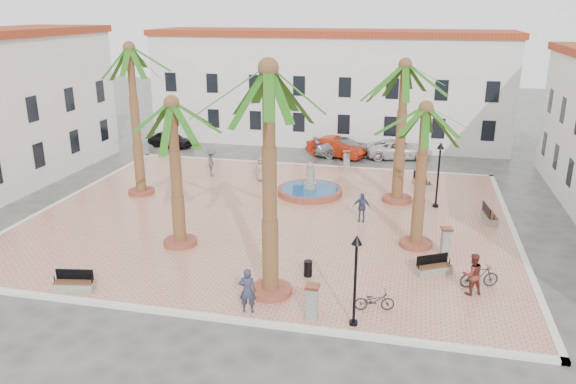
{
  "coord_description": "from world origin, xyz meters",
  "views": [
    {
      "loc": [
        7.59,
        -28.61,
        11.28
      ],
      "look_at": [
        1.0,
        0.0,
        1.6
      ],
      "focal_mm": 35.0,
      "sensor_mm": 36.0,
      "label": 1
    }
  ],
  "objects_px": {
    "bench_se": "(434,269)",
    "car_white": "(399,149)",
    "palm_sw": "(173,122)",
    "bollard_se": "(312,302)",
    "bench_e": "(489,217)",
    "pedestrian_fountain_b": "(362,207)",
    "bollard_n": "(346,161)",
    "bicycle_b": "(479,276)",
    "palm_e": "(425,126)",
    "cyclist_a": "(247,290)",
    "pedestrian_fountain_a": "(260,169)",
    "bollard_e": "(446,241)",
    "palm_ne": "(404,81)",
    "cyclist_b": "(472,274)",
    "car_black": "(171,139)",
    "car_silver": "(346,147)",
    "palm_nw": "(130,64)",
    "pedestrian_north": "(212,162)",
    "lamppost_s": "(356,265)",
    "bench_s": "(74,285)",
    "car_red": "(336,147)",
    "lamppost_e": "(439,164)",
    "fountain": "(310,190)",
    "bench_ne": "(422,183)",
    "palm_s": "(269,95)",
    "pedestrian_east": "(419,192)",
    "bicycle_a": "(374,301)"
  },
  "relations": [
    {
      "from": "bench_se",
      "to": "car_white",
      "type": "relative_size",
      "value": 0.32
    },
    {
      "from": "palm_sw",
      "to": "bollard_se",
      "type": "distance_m",
      "value": 10.84
    },
    {
      "from": "bench_e",
      "to": "bench_se",
      "type": "bearing_deg",
      "value": 149.04
    },
    {
      "from": "bench_se",
      "to": "pedestrian_fountain_b",
      "type": "xyz_separation_m",
      "value": [
        -3.76,
        5.71,
        0.57
      ]
    },
    {
      "from": "bollard_n",
      "to": "bicycle_b",
      "type": "height_order",
      "value": "bollard_n"
    },
    {
      "from": "palm_e",
      "to": "bench_se",
      "type": "bearing_deg",
      "value": -74.74
    },
    {
      "from": "bench_e",
      "to": "cyclist_a",
      "type": "bearing_deg",
      "value": 132.34
    },
    {
      "from": "cyclist_a",
      "to": "pedestrian_fountain_a",
      "type": "distance_m",
      "value": 17.16
    },
    {
      "from": "palm_sw",
      "to": "pedestrian_fountain_b",
      "type": "distance_m",
      "value": 11.18
    },
    {
      "from": "bench_se",
      "to": "bollard_e",
      "type": "bearing_deg",
      "value": 45.8
    },
    {
      "from": "palm_ne",
      "to": "cyclist_b",
      "type": "bearing_deg",
      "value": -72.61
    },
    {
      "from": "car_black",
      "to": "car_silver",
      "type": "xyz_separation_m",
      "value": [
        14.86,
        0.28,
        0.06
      ]
    },
    {
      "from": "bench_se",
      "to": "car_white",
      "type": "bearing_deg",
      "value": 66.72
    },
    {
      "from": "palm_nw",
      "to": "palm_ne",
      "type": "distance_m",
      "value": 15.89
    },
    {
      "from": "bollard_se",
      "to": "pedestrian_north",
      "type": "xyz_separation_m",
      "value": [
        -10.26,
        17.04,
        0.21
      ]
    },
    {
      "from": "palm_sw",
      "to": "bicycle_b",
      "type": "xyz_separation_m",
      "value": [
        13.95,
        -1.4,
        -5.63
      ]
    },
    {
      "from": "lamppost_s",
      "to": "bench_s",
      "type": "bearing_deg",
      "value": 179.91
    },
    {
      "from": "palm_e",
      "to": "car_black",
      "type": "bearing_deg",
      "value": 140.45
    },
    {
      "from": "cyclist_b",
      "to": "pedestrian_fountain_b",
      "type": "bearing_deg",
      "value": -77.11
    },
    {
      "from": "palm_ne",
      "to": "car_red",
      "type": "xyz_separation_m",
      "value": [
        -5.22,
        10.24,
        -6.53
      ]
    },
    {
      "from": "cyclist_b",
      "to": "car_red",
      "type": "xyz_separation_m",
      "value": [
        -8.68,
        21.29,
        -0.27
      ]
    },
    {
      "from": "bench_s",
      "to": "lamppost_e",
      "type": "xyz_separation_m",
      "value": [
        14.74,
        13.91,
        2.38
      ]
    },
    {
      "from": "palm_ne",
      "to": "bollard_se",
      "type": "bearing_deg",
      "value": -99.74
    },
    {
      "from": "bench_se",
      "to": "car_silver",
      "type": "xyz_separation_m",
      "value": [
        -6.5,
        20.21,
        0.35
      ]
    },
    {
      "from": "fountain",
      "to": "car_white",
      "type": "relative_size",
      "value": 0.79
    },
    {
      "from": "bench_ne",
      "to": "bollard_se",
      "type": "xyz_separation_m",
      "value": [
        -3.96,
        -17.57,
        0.47
      ]
    },
    {
      "from": "pedestrian_fountain_a",
      "to": "car_black",
      "type": "xyz_separation_m",
      "value": [
        -10.2,
        8.21,
        -0.28
      ]
    },
    {
      "from": "lamppost_e",
      "to": "palm_s",
      "type": "bearing_deg",
      "value": -118.81
    },
    {
      "from": "car_black",
      "to": "palm_nw",
      "type": "bearing_deg",
      "value": -151.66
    },
    {
      "from": "bench_se",
      "to": "bench_e",
      "type": "height_order",
      "value": "bench_e"
    },
    {
      "from": "bollard_e",
      "to": "car_black",
      "type": "height_order",
      "value": "bollard_e"
    },
    {
      "from": "bollard_e",
      "to": "car_silver",
      "type": "xyz_separation_m",
      "value": [
        -7.05,
        18.08,
        -0.13
      ]
    },
    {
      "from": "car_silver",
      "to": "pedestrian_east",
      "type": "bearing_deg",
      "value": -169.64
    },
    {
      "from": "palm_sw",
      "to": "car_white",
      "type": "height_order",
      "value": "palm_sw"
    },
    {
      "from": "bench_se",
      "to": "car_white",
      "type": "distance_m",
      "value": 20.61
    },
    {
      "from": "fountain",
      "to": "pedestrian_east",
      "type": "relative_size",
      "value": 2.39
    },
    {
      "from": "car_red",
      "to": "lamppost_e",
      "type": "bearing_deg",
      "value": -123.21
    },
    {
      "from": "bench_se",
      "to": "bollard_se",
      "type": "height_order",
      "value": "bollard_se"
    },
    {
      "from": "pedestrian_fountain_a",
      "to": "palm_s",
      "type": "bearing_deg",
      "value": -85.38
    },
    {
      "from": "cyclist_a",
      "to": "fountain",
      "type": "bearing_deg",
      "value": -97.85
    },
    {
      "from": "fountain",
      "to": "car_red",
      "type": "height_order",
      "value": "fountain"
    },
    {
      "from": "bench_ne",
      "to": "pedestrian_fountain_b",
      "type": "height_order",
      "value": "pedestrian_fountain_b"
    },
    {
      "from": "bench_s",
      "to": "car_silver",
      "type": "distance_m",
      "value": 26.36
    },
    {
      "from": "palm_e",
      "to": "pedestrian_fountain_a",
      "type": "distance_m",
      "value": 14.52
    },
    {
      "from": "bicycle_a",
      "to": "bicycle_b",
      "type": "xyz_separation_m",
      "value": [
        4.1,
        2.86,
        0.09
      ]
    },
    {
      "from": "palm_ne",
      "to": "car_black",
      "type": "distance_m",
      "value": 22.94
    },
    {
      "from": "pedestrian_north",
      "to": "cyclist_a",
      "type": "bearing_deg",
      "value": -173.31
    },
    {
      "from": "bollard_e",
      "to": "pedestrian_fountain_a",
      "type": "distance_m",
      "value": 15.14
    },
    {
      "from": "bench_ne",
      "to": "car_white",
      "type": "distance_m",
      "value": 8.03
    },
    {
      "from": "pedestrian_north",
      "to": "bench_ne",
      "type": "bearing_deg",
      "value": -105.64
    }
  ]
}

